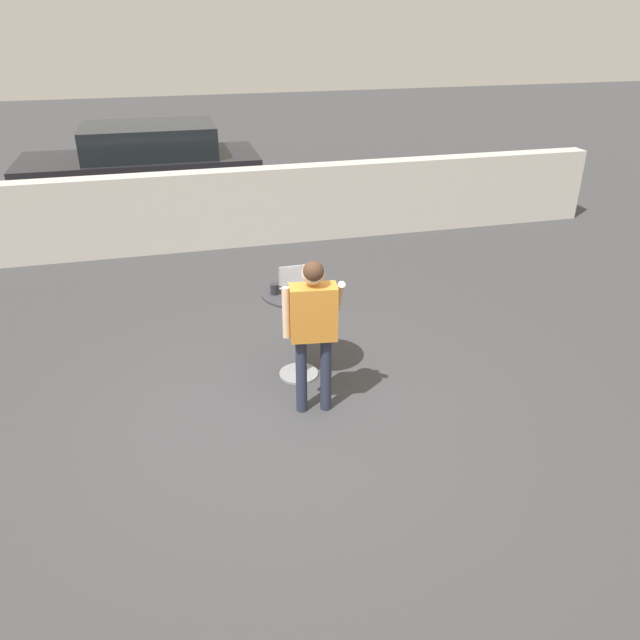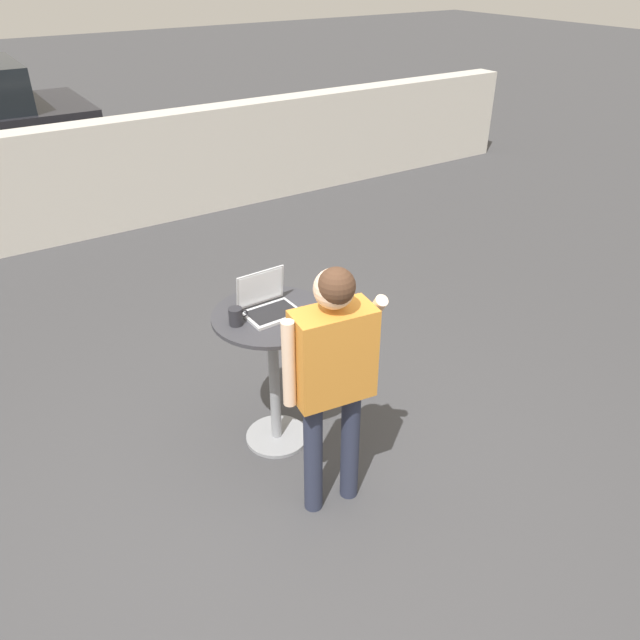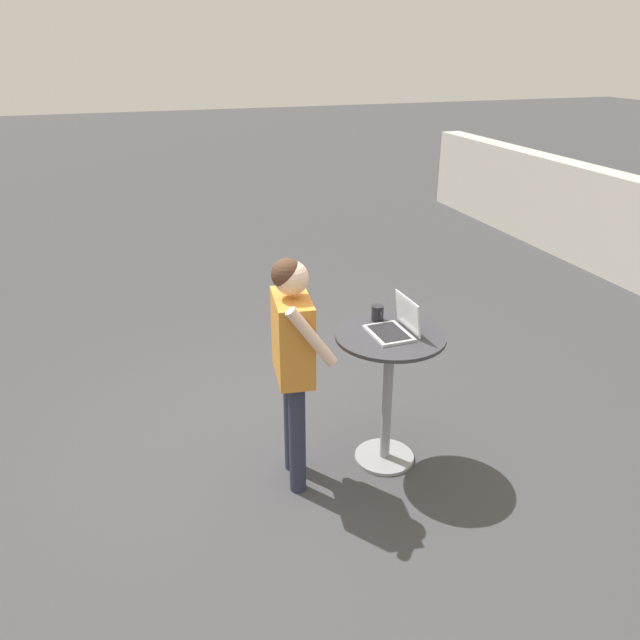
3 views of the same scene
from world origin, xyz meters
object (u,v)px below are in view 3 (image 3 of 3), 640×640
Objects in this scene: cafe_table at (388,375)px; standing_person at (293,347)px; coffee_mug at (378,313)px; laptop at (396,326)px.

standing_person reaches higher than cafe_table.
standing_person reaches higher than coffee_mug.
standing_person is at bearing -89.82° from cafe_table.
cafe_table is at bearing 90.18° from standing_person.
laptop reaches higher than cafe_table.
laptop is 0.71m from standing_person.
standing_person reaches higher than laptop.
standing_person is (0.00, -0.67, 0.32)m from cafe_table.
coffee_mug is 0.72m from standing_person.
coffee_mug is at bearing -172.79° from laptop.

